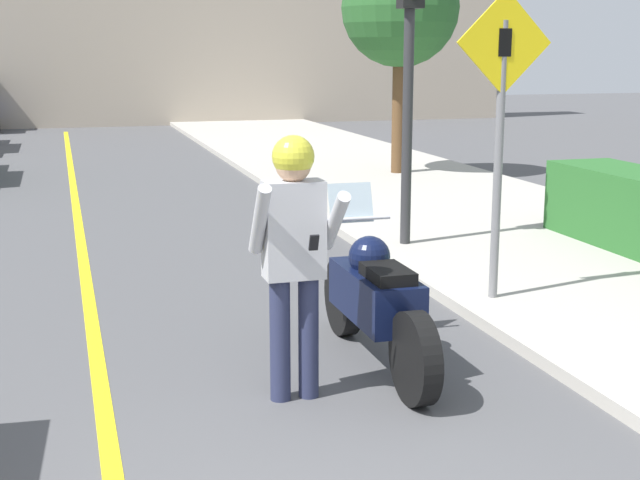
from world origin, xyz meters
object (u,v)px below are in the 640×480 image
object	(u,v)px
motorcycle	(375,300)
traffic_light	(410,34)
street_tree	(400,9)
crossing_sign	(501,117)
person_biker	(294,239)

from	to	relation	value
motorcycle	traffic_light	xyz separation A→B (m)	(1.66, 3.53, 2.01)
traffic_light	street_tree	xyz separation A→B (m)	(2.16, 5.87, 0.55)
traffic_light	crossing_sign	bearing A→B (deg)	-92.03
traffic_light	street_tree	size ratio (longest dim) A/B	0.85
motorcycle	traffic_light	bearing A→B (deg)	64.86
person_biker	traffic_light	world-z (taller)	traffic_light
motorcycle	street_tree	bearing A→B (deg)	67.87
person_biker	crossing_sign	world-z (taller)	crossing_sign
traffic_light	person_biker	bearing A→B (deg)	-120.99
person_biker	crossing_sign	size ratio (longest dim) A/B	0.66
crossing_sign	person_biker	bearing A→B (deg)	-145.39
person_biker	street_tree	xyz separation A→B (m)	(4.57, 9.87, 1.95)
street_tree	traffic_light	bearing A→B (deg)	-110.25
person_biker	street_tree	distance (m)	11.05
person_biker	street_tree	size ratio (longest dim) A/B	0.45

